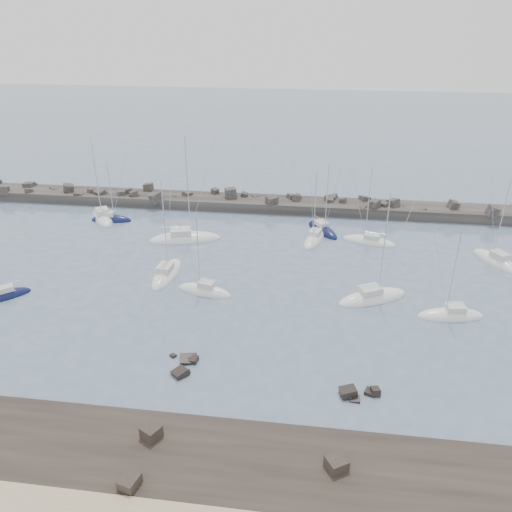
{
  "coord_description": "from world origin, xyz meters",
  "views": [
    {
      "loc": [
        9.03,
        -49.05,
        33.01
      ],
      "look_at": [
        0.89,
        12.0,
        2.82
      ],
      "focal_mm": 35.0,
      "sensor_mm": 36.0,
      "label": 1
    }
  ],
  "objects": [
    {
      "name": "sailboat_10",
      "position": [
        35.28,
        20.18,
        0.16
      ],
      "size": [
        6.51,
        8.75,
        13.7
      ],
      "color": "white",
      "rests_on": "ground"
    },
    {
      "name": "sailboat_4",
      "position": [
        -11.98,
        22.01,
        0.15
      ],
      "size": [
        12.0,
        6.41,
        17.98
      ],
      "color": "white",
      "rests_on": "ground"
    },
    {
      "name": "sailboat_13",
      "position": [
        17.33,
        24.97,
        0.13
      ],
      "size": [
        8.85,
        4.78,
        13.3
      ],
      "color": "white",
      "rests_on": "ground"
    },
    {
      "name": "sailboat_8",
      "position": [
        9.92,
        28.56,
        0.14
      ],
      "size": [
        6.47,
        8.07,
        12.76
      ],
      "color": "#0E153E",
      "rests_on": "ground"
    },
    {
      "name": "sailboat_6",
      "position": [
        8.66,
        24.7,
        0.14
      ],
      "size": [
        4.47,
        8.41,
        12.79
      ],
      "color": "white",
      "rests_on": "ground"
    },
    {
      "name": "sailboat_7",
      "position": [
        16.53,
        7.22,
        0.15
      ],
      "size": [
        9.98,
        7.01,
        15.29
      ],
      "color": "white",
      "rests_on": "ground"
    },
    {
      "name": "sailboat_14",
      "position": [
        -26.99,
        28.33,
        0.15
      ],
      "size": [
        7.25,
        2.66,
        11.54
      ],
      "color": "#0E153E",
      "rests_on": "ground"
    },
    {
      "name": "rock_cluster_near",
      "position": [
        -3.71,
        -9.05,
        0.09
      ],
      "size": [
        3.31,
        4.23,
        1.31
      ],
      "color": "black",
      "rests_on": "ground"
    },
    {
      "name": "breakwater",
      "position": [
        -7.61,
        37.98,
        0.3
      ],
      "size": [
        115.0,
        7.35,
        5.02
      ],
      "color": "#2F2C2A",
      "rests_on": "ground"
    },
    {
      "name": "ground",
      "position": [
        0.0,
        0.0,
        0.0
      ],
      "size": [
        400.0,
        400.0,
        0.0
      ],
      "primitive_type": "plane",
      "color": "slate",
      "rests_on": "ground"
    },
    {
      "name": "sailboat_5",
      "position": [
        -5.1,
        6.08,
        0.15
      ],
      "size": [
        7.84,
        3.93,
        12.13
      ],
      "color": "white",
      "rests_on": "ground"
    },
    {
      "name": "sailboat_3",
      "position": [
        -11.41,
        10.05,
        0.15
      ],
      "size": [
        3.44,
        9.36,
        14.6
      ],
      "color": "white",
      "rests_on": "ground"
    },
    {
      "name": "rock_shelf",
      "position": [
        0.26,
        -22.01,
        0.02
      ],
      "size": [
        140.0,
        12.06,
        1.85
      ],
      "color": "black",
      "rests_on": "ground"
    },
    {
      "name": "sailboat_2",
      "position": [
        -30.32,
        1.46,
        0.14
      ],
      "size": [
        6.07,
        5.76,
        10.37
      ],
      "color": "#0E153E",
      "rests_on": "ground"
    },
    {
      "name": "sailboat_9",
      "position": [
        25.56,
        4.3,
        0.14
      ],
      "size": [
        8.29,
        3.63,
        12.79
      ],
      "color": "white",
      "rests_on": "ground"
    },
    {
      "name": "rock_cluster_far",
      "position": [
        13.55,
        -11.11,
        0.16
      ],
      "size": [
        4.06,
        2.28,
        1.4
      ],
      "color": "black",
      "rests_on": "ground"
    },
    {
      "name": "sailboat_1",
      "position": [
        -28.95,
        29.28,
        0.16
      ],
      "size": [
        7.97,
        9.96,
        15.68
      ],
      "color": "white",
      "rests_on": "ground"
    }
  ]
}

